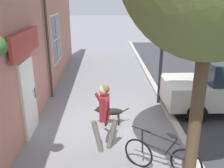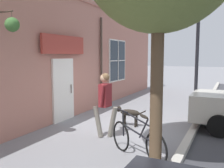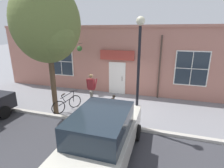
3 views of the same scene
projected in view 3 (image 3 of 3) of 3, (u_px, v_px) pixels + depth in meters
ground_plane at (113, 107)px, 9.66m from camera, size 90.00×90.00×0.00m
storefront_facade at (123, 61)px, 11.16m from camera, size 0.95×18.00×4.36m
pedestrian_walking at (91, 86)px, 9.80m from camera, size 0.68×0.57×1.74m
dog_on_leash at (112, 100)px, 9.49m from camera, size 1.06×0.24×0.62m
street_tree_by_curb at (48, 25)px, 7.56m from camera, size 3.16×2.84×6.08m
leaning_bicycle at (67, 103)px, 9.11m from camera, size 1.55×0.86×1.01m
parked_car_mid_block at (103, 136)px, 5.43m from camera, size 4.30×1.94×1.75m
street_lamp at (139, 59)px, 6.66m from camera, size 0.32×0.32×4.52m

